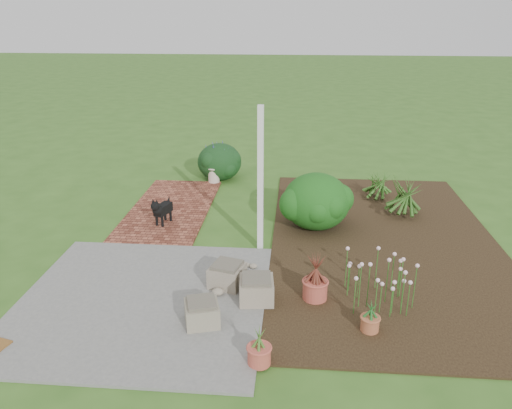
# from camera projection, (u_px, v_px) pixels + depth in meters

# --- Properties ---
(ground) EXTENTS (80.00, 80.00, 0.00)m
(ground) POSITION_uv_depth(u_px,v_px,m) (243.00, 250.00, 8.66)
(ground) COLOR #335F1E
(ground) RESTS_ON ground
(concrete_patio) EXTENTS (3.50, 3.50, 0.04)m
(concrete_patio) POSITION_uv_depth(u_px,v_px,m) (143.00, 300.00, 7.13)
(concrete_patio) COLOR slate
(concrete_patio) RESTS_ON ground
(brick_path) EXTENTS (1.60, 3.50, 0.04)m
(brick_path) POSITION_uv_depth(u_px,v_px,m) (171.00, 208.00, 10.41)
(brick_path) COLOR #5B291C
(brick_path) RESTS_ON ground
(garden_bed) EXTENTS (4.00, 7.00, 0.03)m
(garden_bed) POSITION_uv_depth(u_px,v_px,m) (384.00, 242.00, 8.92)
(garden_bed) COLOR black
(garden_bed) RESTS_ON ground
(veranda_post) EXTENTS (0.10, 0.10, 2.50)m
(veranda_post) POSITION_uv_depth(u_px,v_px,m) (260.00, 180.00, 8.27)
(veranda_post) COLOR white
(veranda_post) RESTS_ON ground
(stone_trough_near) EXTENTS (0.54, 0.54, 0.29)m
(stone_trough_near) POSITION_uv_depth(u_px,v_px,m) (202.00, 313.00, 6.53)
(stone_trough_near) COLOR #78745C
(stone_trough_near) RESTS_ON concrete_patio
(stone_trough_mid) EXTENTS (0.52, 0.52, 0.32)m
(stone_trough_mid) POSITION_uv_depth(u_px,v_px,m) (257.00, 290.00, 7.04)
(stone_trough_mid) COLOR #79715A
(stone_trough_mid) RESTS_ON concrete_patio
(stone_trough_far) EXTENTS (0.57, 0.57, 0.31)m
(stone_trough_far) POSITION_uv_depth(u_px,v_px,m) (227.00, 276.00, 7.44)
(stone_trough_far) COLOR #716C58
(stone_trough_far) RESTS_ON concrete_patio
(black_dog) EXTENTS (0.31, 0.60, 0.53)m
(black_dog) POSITION_uv_depth(u_px,v_px,m) (162.00, 209.00, 9.49)
(black_dog) COLOR black
(black_dog) RESTS_ON brick_path
(cream_ceramic_urn) EXTENTS (0.32, 0.32, 0.36)m
(cream_ceramic_urn) POSITION_uv_depth(u_px,v_px,m) (214.00, 175.00, 11.89)
(cream_ceramic_urn) COLOR beige
(cream_ceramic_urn) RESTS_ON brick_path
(evergreen_shrub) EXTENTS (1.29, 1.29, 1.07)m
(evergreen_shrub) POSITION_uv_depth(u_px,v_px,m) (316.00, 200.00, 9.35)
(evergreen_shrub) COLOR #0F380C
(evergreen_shrub) RESTS_ON garden_bed
(agapanthus_clump_back) EXTENTS (1.33, 1.33, 0.91)m
(agapanthus_clump_back) POSITION_uv_depth(u_px,v_px,m) (405.00, 193.00, 9.91)
(agapanthus_clump_back) COLOR #163C11
(agapanthus_clump_back) RESTS_ON garden_bed
(agapanthus_clump_front) EXTENTS (0.88, 0.88, 0.70)m
(agapanthus_clump_front) POSITION_uv_depth(u_px,v_px,m) (378.00, 182.00, 10.87)
(agapanthus_clump_front) COLOR #173D0C
(agapanthus_clump_front) RESTS_ON garden_bed
(pink_flower_patch) EXTENTS (1.38, 1.38, 0.67)m
(pink_flower_patch) POSITION_uv_depth(u_px,v_px,m) (383.00, 283.00, 6.90)
(pink_flower_patch) COLOR #113D0F
(pink_flower_patch) RESTS_ON garden_bed
(terracotta_pot_bronze) EXTENTS (0.41, 0.41, 0.28)m
(terracotta_pot_bronze) POSITION_uv_depth(u_px,v_px,m) (315.00, 290.00, 7.11)
(terracotta_pot_bronze) COLOR #B24C3C
(terracotta_pot_bronze) RESTS_ON garden_bed
(terracotta_pot_small_left) EXTENTS (0.27, 0.27, 0.20)m
(terracotta_pot_small_left) POSITION_uv_depth(u_px,v_px,m) (370.00, 324.00, 6.41)
(terracotta_pot_small_left) COLOR #A75C38
(terracotta_pot_small_left) RESTS_ON garden_bed
(terracotta_pot_small_right) EXTENTS (0.33, 0.33, 0.23)m
(terracotta_pot_small_right) POSITION_uv_depth(u_px,v_px,m) (259.00, 355.00, 5.80)
(terracotta_pot_small_right) COLOR #B64C3D
(terracotta_pot_small_right) RESTS_ON garden_bed
(purple_flowering_bush) EXTENTS (1.22, 1.22, 0.91)m
(purple_flowering_bush) POSITION_uv_depth(u_px,v_px,m) (220.00, 161.00, 12.15)
(purple_flowering_bush) COLOR black
(purple_flowering_bush) RESTS_ON ground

